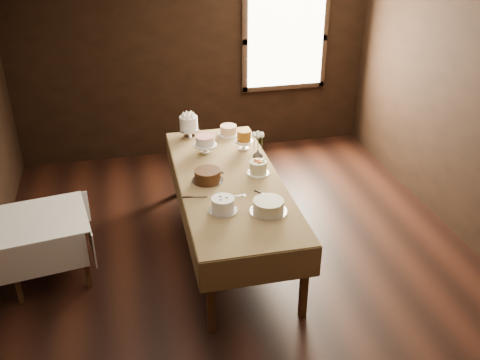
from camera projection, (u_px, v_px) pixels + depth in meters
The scene contains 19 objects.
floor at pixel (244, 270), 5.50m from camera, with size 5.00×6.00×0.01m, color black.
wall_back at pixel (194, 59), 7.41m from camera, with size 5.00×0.02×2.80m, color black.
window at pixel (286, 40), 7.53m from camera, with size 1.10×0.05×1.30m, color #FFEABF.
display_table at pixel (229, 184), 5.54m from camera, with size 1.06×2.67×0.83m.
side_table at pixel (44, 225), 5.15m from camera, with size 0.93×0.93×0.68m.
cake_meringue at pixel (189, 128), 6.39m from camera, with size 0.31×0.31×0.28m.
cake_speckled at pixel (228, 131), 6.49m from camera, with size 0.28×0.28×0.12m.
cake_lattice at pixel (205, 145), 6.03m from camera, with size 0.27×0.27×0.20m.
cake_caramel at pixel (244, 141), 6.10m from camera, with size 0.22×0.22×0.25m.
cake_chocolate at pixel (208, 176), 5.44m from camera, with size 0.33×0.33×0.13m.
cake_flowers at pixel (258, 168), 5.59m from camera, with size 0.25×0.25×0.14m.
cake_swirl at pixel (223, 205), 4.92m from camera, with size 0.28×0.28×0.14m.
cake_cream at pixel (268, 207), 4.91m from camera, with size 0.35×0.35×0.12m.
cake_server_a at pixel (238, 196), 5.20m from camera, with size 0.24×0.03×0.01m, color silver.
cake_server_b at pixel (268, 196), 5.19m from camera, with size 0.24×0.03×0.01m, color silver.
cake_server_c at pixel (214, 168), 5.73m from camera, with size 0.24×0.03×0.01m, color silver.
cake_server_e at pixel (200, 197), 5.17m from camera, with size 0.24×0.03×0.01m, color silver.
flower_vase at pixel (258, 155), 5.88m from camera, with size 0.11×0.11×0.12m, color #2D2823.
flower_bouquet at pixel (258, 140), 5.80m from camera, with size 0.14×0.14×0.20m, color white, non-canonical shape.
Camera 1 is at (-1.04, -4.28, 3.43)m, focal length 39.96 mm.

